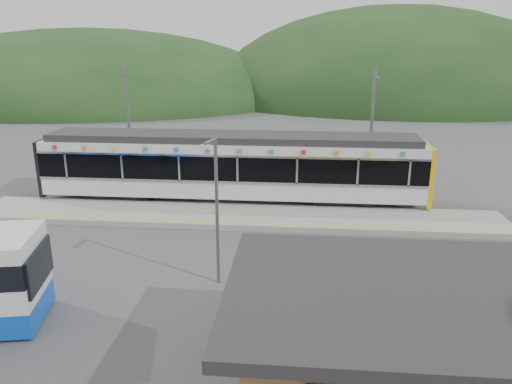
{
  "coord_description": "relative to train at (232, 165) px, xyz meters",
  "views": [
    {
      "loc": [
        3.08,
        -19.67,
        8.58
      ],
      "look_at": [
        1.19,
        1.0,
        2.15
      ],
      "focal_mm": 35.0,
      "sensor_mm": 36.0,
      "label": 1
    }
  ],
  "objects": [
    {
      "name": "train",
      "position": [
        0.0,
        0.0,
        0.0
      ],
      "size": [
        20.44,
        3.01,
        3.74
      ],
      "color": "black",
      "rests_on": "ground"
    },
    {
      "name": "lamp_post",
      "position": [
        0.77,
        -9.46,
        1.17
      ],
      "size": [
        0.38,
        0.99,
        5.39
      ],
      "rotation": [
        0.0,
        0.0,
        -0.22
      ],
      "color": "slate",
      "rests_on": "ground"
    },
    {
      "name": "catenary_mast_east",
      "position": [
        7.56,
        2.56,
        1.58
      ],
      "size": [
        0.18,
        1.8,
        7.0
      ],
      "color": "slate",
      "rests_on": "ground"
    },
    {
      "name": "yellow_line",
      "position": [
        0.56,
        -4.0,
        -1.76
      ],
      "size": [
        26.0,
        0.1,
        0.01
      ],
      "primitive_type": "cube",
      "color": "yellow",
      "rests_on": "platform"
    },
    {
      "name": "catenary_mast_west",
      "position": [
        -6.44,
        2.56,
        1.58
      ],
      "size": [
        0.18,
        1.8,
        7.0
      ],
      "color": "slate",
      "rests_on": "ground"
    },
    {
      "name": "ground",
      "position": [
        0.56,
        -6.0,
        -2.06
      ],
      "size": [
        120.0,
        120.0,
        0.0
      ],
      "primitive_type": "plane",
      "color": "#4C4C4F",
      "rests_on": "ground"
    },
    {
      "name": "station_shelter",
      "position": [
        6.56,
        -15.0,
        -0.51
      ],
      "size": [
        9.2,
        6.2,
        3.0
      ],
      "color": "brown",
      "rests_on": "ground"
    },
    {
      "name": "hills",
      "position": [
        6.75,
        -0.71,
        -2.06
      ],
      "size": [
        146.0,
        149.0,
        26.0
      ],
      "color": "#1E3D19",
      "rests_on": "ground"
    },
    {
      "name": "platform",
      "position": [
        0.56,
        -2.7,
        -1.91
      ],
      "size": [
        26.0,
        3.2,
        0.3
      ],
      "primitive_type": "cube",
      "color": "#9E9E99",
      "rests_on": "ground"
    }
  ]
}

